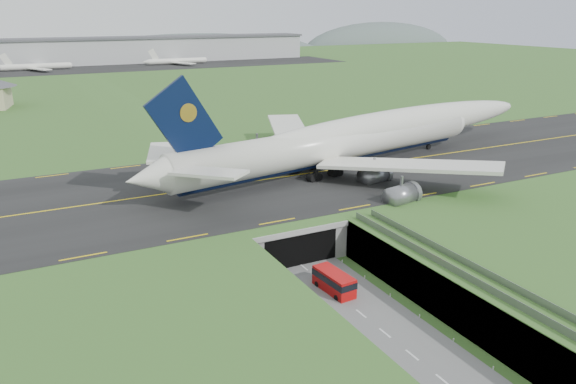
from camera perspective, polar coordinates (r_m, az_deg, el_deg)
ground at (r=78.76m, az=4.13°, el=-9.75°), size 900.00×900.00×0.00m
airfield_deck at (r=77.41m, az=4.18°, el=-7.79°), size 800.00×800.00×6.00m
trench_road at (r=73.21m, az=7.21°, el=-12.06°), size 12.00×75.00×0.20m
taxiway at (r=103.96m, az=-5.18°, el=0.83°), size 800.00×44.00×0.18m
tunnel_portal at (r=90.76m, az=-1.26°, el=-3.53°), size 17.00×22.30×6.00m
guideway at (r=69.72m, az=20.51°, el=-9.90°), size 3.00×53.00×7.05m
jumbo_jet at (r=116.61m, az=7.59°, el=5.55°), size 103.80×64.36×21.63m
shuttle_tram at (r=77.19m, az=4.69°, el=-9.06°), size 3.15×7.11×2.84m
cargo_terminal at (r=361.41m, az=-21.74°, el=13.11°), size 320.00×67.00×15.60m
distant_hills at (r=501.39m, az=-15.67°, el=12.64°), size 700.00×91.00×60.00m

